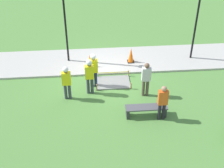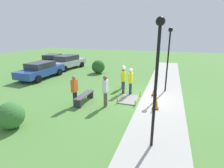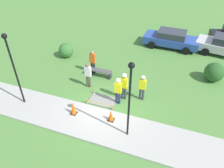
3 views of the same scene
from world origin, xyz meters
name	(u,v)px [view 1 (image 1 of 3)]	position (x,y,z in m)	size (l,w,h in m)	color
ground_plane	(103,75)	(0.00, 0.00, 0.00)	(60.00, 60.00, 0.00)	#51843D
sidewalk	(102,61)	(0.00, -1.22, 0.05)	(28.00, 2.43, 0.10)	#ADAAA3
wet_concrete_patch	(113,82)	(-0.46, 0.69, 0.04)	(1.67, 1.09, 0.35)	gray
traffic_cone_near_patch	(131,55)	(-1.52, -0.96, 0.50)	(0.34, 0.34, 0.82)	black
traffic_cone_far_patch	(90,61)	(0.61, -0.71, 0.44)	(0.34, 0.34, 0.68)	black
park_bench	(146,109)	(-1.68, 3.12, 0.35)	(1.79, 0.44, 0.50)	#2D2D33
worker_supervisor	(89,74)	(0.66, 1.37, 1.10)	(0.40, 0.26, 1.83)	#383D47
worker_assistant	(93,68)	(0.47, 0.84, 1.06)	(0.40, 0.26, 1.78)	navy
worker_trainee	(66,80)	(1.68, 1.68, 1.03)	(0.40, 0.25, 1.74)	#383D47
bystander_in_orange_shirt	(163,101)	(-2.28, 3.37, 0.99)	(0.40, 0.23, 1.74)	black
bystander_in_gray_shirt	(146,78)	(-1.86, 1.72, 1.00)	(0.40, 0.23, 1.76)	brown
lamppost_near	(64,13)	(1.72, -1.34, 2.81)	(0.28, 0.28, 4.17)	black
lamppost_far	(198,9)	(-4.75, -1.11, 2.89)	(0.28, 0.28, 4.33)	black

